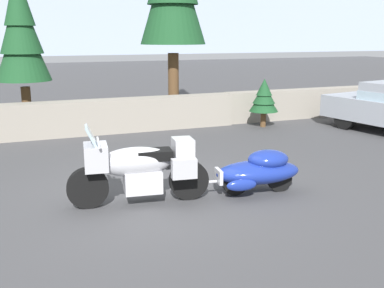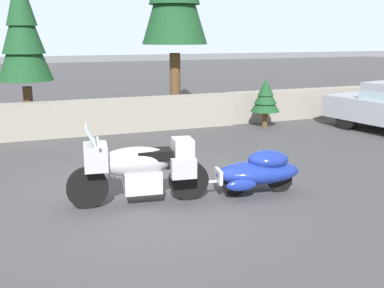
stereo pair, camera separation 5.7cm
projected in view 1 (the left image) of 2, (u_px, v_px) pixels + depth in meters
The scene contains 7 objects.
ground_plane at pixel (152, 194), 7.92m from camera, with size 80.00×80.00×0.00m, color #424244.
stone_guard_wall at pixel (98, 117), 12.71m from camera, with size 24.00×0.61×0.95m.
distant_ridgeline at pixel (19, 8), 92.54m from camera, with size 240.00×80.00×16.00m, color #99A8BF.
touring_motorcycle at pixel (139, 167), 7.36m from camera, with size 2.31×0.91×1.33m.
car_shaped_trailer at pixel (258, 170), 7.89m from camera, with size 2.23×0.90×0.76m.
pine_tree_secondary at pixel (21, 31), 12.31m from camera, with size 1.48×1.48×4.45m.
pine_sapling_near at pixel (264, 97), 13.51m from camera, with size 0.86×0.86×1.44m.
Camera 1 is at (-2.06, -7.24, 2.70)m, focal length 42.74 mm.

